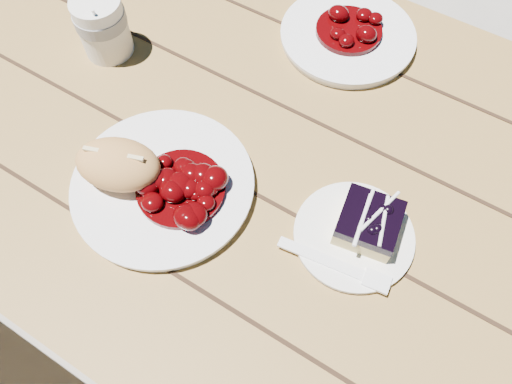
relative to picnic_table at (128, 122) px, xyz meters
The scene contains 11 objects.
ground 0.59m from the picnic_table, 90.00° to the left, with size 60.00×60.00×0.00m, color gray.
picnic_table is the anchor object (origin of this frame).
main_plate 0.32m from the picnic_table, 31.90° to the right, with size 0.26×0.26×0.02m, color white.
goulash_stew 0.35m from the picnic_table, 27.97° to the right, with size 0.13×0.13×0.04m, color #440204, non-canonical shape.
bread_roll 0.32m from the picnic_table, 43.06° to the right, with size 0.12×0.08×0.06m, color tan.
dessert_plate 0.53m from the picnic_table, ahead, with size 0.16×0.16×0.01m, color white.
blueberry_cake 0.55m from the picnic_table, ahead, with size 0.09×0.09×0.05m.
fork_dessert 0.52m from the picnic_table, 14.38° to the right, with size 0.03×0.16×0.01m, color white, non-canonical shape.
coffee_cup 0.21m from the picnic_table, 116.74° to the left, with size 0.08×0.08×0.10m, color white.
second_plate 0.45m from the picnic_table, 39.55° to the left, with size 0.23×0.23×0.02m, color white.
second_stew 0.46m from the picnic_table, 39.55° to the left, with size 0.11×0.11×0.04m, color #440204, non-canonical shape.
Camera 1 is at (0.53, -0.37, 1.38)m, focal length 35.00 mm.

